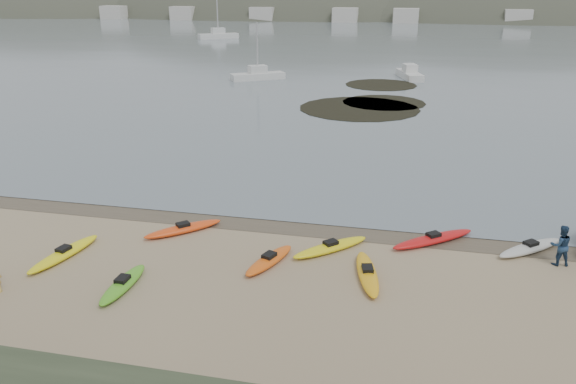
# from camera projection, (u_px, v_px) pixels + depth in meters

# --- Properties ---
(ground) EXTENTS (600.00, 600.00, 0.00)m
(ground) POSITION_uv_depth(u_px,v_px,m) (288.00, 222.00, 26.06)
(ground) COLOR tan
(ground) RESTS_ON ground
(wet_sand) EXTENTS (60.00, 60.00, 0.00)m
(wet_sand) POSITION_uv_depth(u_px,v_px,m) (287.00, 225.00, 25.79)
(wet_sand) COLOR brown
(wet_sand) RESTS_ON ground
(water) EXTENTS (1200.00, 1200.00, 0.00)m
(water) POSITION_uv_depth(u_px,v_px,m) (409.00, 5.00, 300.62)
(water) COLOR slate
(water) RESTS_ON ground
(kayaks) EXTENTS (20.77, 9.51, 0.34)m
(kayaks) POSITION_uv_depth(u_px,v_px,m) (294.00, 252.00, 22.77)
(kayaks) COLOR orange
(kayaks) RESTS_ON ground
(person_east) EXTENTS (0.90, 0.76, 1.67)m
(person_east) POSITION_uv_depth(u_px,v_px,m) (561.00, 245.00, 21.85)
(person_east) COLOR navy
(person_east) RESTS_ON ground
(kelp_mats) EXTENTS (11.15, 22.12, 0.04)m
(kelp_mats) POSITION_uv_depth(u_px,v_px,m) (372.00, 100.00, 53.29)
(kelp_mats) COLOR black
(kelp_mats) RESTS_ON water
(moored_boats) EXTENTS (98.07, 69.95, 1.20)m
(moored_boats) POSITION_uv_depth(u_px,v_px,m) (484.00, 48.00, 91.76)
(moored_boats) COLOR silver
(moored_boats) RESTS_ON ground
(far_hills) EXTENTS (550.00, 135.00, 80.00)m
(far_hills) POSITION_uv_depth(u_px,v_px,m) (512.00, 62.00, 201.14)
(far_hills) COLOR #384235
(far_hills) RESTS_ON ground
(far_town) EXTENTS (199.00, 5.00, 4.00)m
(far_town) POSITION_uv_depth(u_px,v_px,m) (421.00, 16.00, 156.85)
(far_town) COLOR beige
(far_town) RESTS_ON ground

